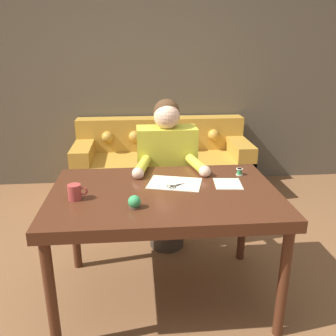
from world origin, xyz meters
name	(u,v)px	position (x,y,z in m)	size (l,w,h in m)	color
ground_plane	(146,304)	(0.00, 0.00, 0.00)	(16.00, 16.00, 0.00)	brown
wall_back	(138,72)	(0.00, 2.27, 1.30)	(8.00, 0.06, 2.60)	brown
dining_table	(164,202)	(0.13, 0.08, 0.69)	(1.38, 0.90, 0.76)	#472314
couch	(162,166)	(0.25, 1.88, 0.30)	(1.90, 0.76, 0.81)	#B7842D
person	(167,176)	(0.20, 0.70, 0.62)	(0.53, 0.59, 1.22)	#33281E
pattern_paper_main	(175,183)	(0.21, 0.19, 0.76)	(0.38, 0.31, 0.00)	beige
pattern_paper_offcut	(228,184)	(0.54, 0.15, 0.76)	(0.19, 0.20, 0.00)	beige
scissors	(178,185)	(0.22, 0.15, 0.76)	(0.22, 0.17, 0.01)	silver
mug	(75,192)	(-0.39, 0.00, 0.81)	(0.11, 0.08, 0.09)	#9E3833
thread_spool	(239,172)	(0.66, 0.31, 0.78)	(0.04, 0.04, 0.05)	#338C4C
pin_cushion	(134,202)	(-0.05, -0.14, 0.79)	(0.07, 0.07, 0.07)	#4C3828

